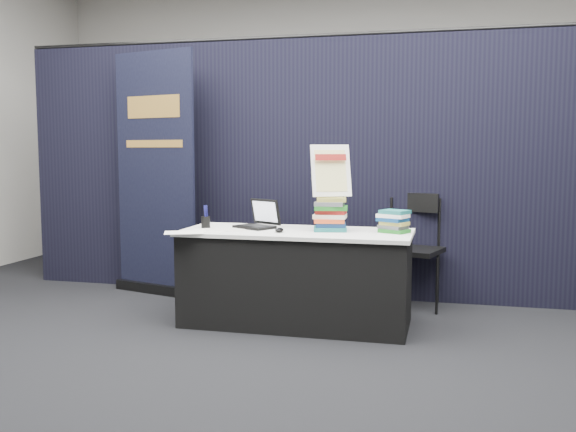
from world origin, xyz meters
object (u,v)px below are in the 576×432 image
at_px(book_stack_short, 394,221).
at_px(info_sign, 331,171).
at_px(display_table, 296,277).
at_px(book_stack_tall, 330,214).
at_px(stacking_chair, 413,244).
at_px(laptop, 256,221).
at_px(pullup_banner, 155,188).

relative_size(book_stack_short, info_sign, 0.58).
distance_m(display_table, info_sign, 0.88).
distance_m(book_stack_tall, info_sign, 0.33).
bearing_deg(book_stack_short, stacking_chair, 81.66).
distance_m(info_sign, stacking_chair, 1.17).
xyz_separation_m(laptop, pullup_banner, (-1.19, 0.65, 0.21)).
relative_size(book_stack_tall, pullup_banner, 0.11).
relative_size(book_stack_tall, info_sign, 0.62).
bearing_deg(book_stack_short, display_table, -175.22).
distance_m(laptop, book_stack_short, 1.11).
bearing_deg(info_sign, book_stack_short, -26.96).
height_order(display_table, laptop, laptop).
distance_m(book_stack_tall, stacking_chair, 1.04).
distance_m(display_table, stacking_chair, 1.21).
xyz_separation_m(display_table, laptop, (-0.36, 0.10, 0.43)).
height_order(display_table, pullup_banner, pullup_banner).
relative_size(book_stack_tall, stacking_chair, 0.27).
relative_size(display_table, book_stack_short, 7.30).
xyz_separation_m(pullup_banner, stacking_chair, (2.42, 0.09, -0.47)).
xyz_separation_m(display_table, pullup_banner, (-1.55, 0.74, 0.64)).
bearing_deg(pullup_banner, info_sign, -4.18).
bearing_deg(pullup_banner, laptop, -12.56).
relative_size(info_sign, pullup_banner, 0.18).
bearing_deg(stacking_chair, book_stack_tall, -110.68).
height_order(laptop, book_stack_short, laptop).
height_order(book_stack_tall, book_stack_short, book_stack_tall).
distance_m(display_table, book_stack_short, 0.88).
bearing_deg(display_table, book_stack_short, 4.78).
height_order(laptop, book_stack_tall, book_stack_tall).
xyz_separation_m(book_stack_tall, pullup_banner, (-1.81, 0.69, 0.14)).
distance_m(book_stack_short, info_sign, 0.62).
xyz_separation_m(book_stack_tall, info_sign, (0.00, 0.03, 0.33)).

